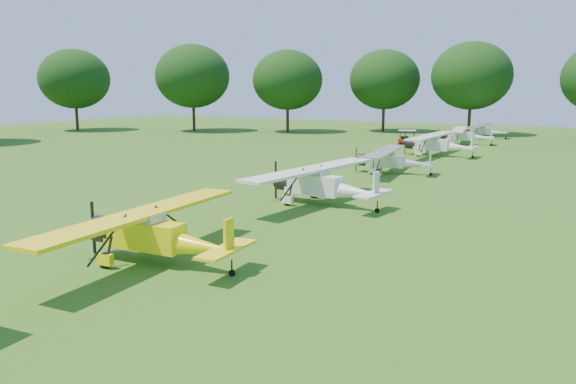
% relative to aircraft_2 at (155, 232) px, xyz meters
% --- Properties ---
extents(ground, '(160.00, 160.00, 0.00)m').
position_rel_aircraft_2_xyz_m(ground, '(-0.24, 10.10, -1.23)').
color(ground, '#215A16').
rests_on(ground, ground).
extents(tree_belt, '(137.36, 130.27, 14.52)m').
position_rel_aircraft_2_xyz_m(tree_belt, '(3.33, 10.26, 6.80)').
color(tree_belt, black).
rests_on(tree_belt, ground).
extents(aircraft_2, '(6.70, 10.67, 2.10)m').
position_rel_aircraft_2_xyz_m(aircraft_2, '(0.00, 0.00, 0.00)').
color(aircraft_2, '#FFEA0A').
rests_on(aircraft_2, ground).
extents(aircraft_3, '(7.13, 11.33, 2.22)m').
position_rel_aircraft_2_xyz_m(aircraft_3, '(0.70, 12.71, 0.07)').
color(aircraft_3, white).
rests_on(aircraft_3, ground).
extents(aircraft_4, '(6.13, 9.73, 1.91)m').
position_rel_aircraft_2_xyz_m(aircraft_4, '(0.22, 25.98, -0.11)').
color(aircraft_4, silver).
rests_on(aircraft_4, ground).
extents(aircraft_5, '(6.95, 11.04, 2.18)m').
position_rel_aircraft_2_xyz_m(aircraft_5, '(0.35, 38.92, 0.05)').
color(aircraft_5, white).
rests_on(aircraft_5, ground).
extents(aircraft_6, '(6.31, 10.00, 1.96)m').
position_rel_aircraft_2_xyz_m(aircraft_6, '(0.18, 51.76, -0.08)').
color(aircraft_6, white).
rests_on(aircraft_6, ground).
extents(aircraft_7, '(5.73, 9.12, 1.80)m').
position_rel_aircraft_2_xyz_m(aircraft_7, '(0.55, 61.98, -0.18)').
color(aircraft_7, silver).
rests_on(aircraft_7, ground).
extents(golf_cart, '(2.30, 1.81, 1.73)m').
position_rel_aircraft_2_xyz_m(golf_cart, '(-5.41, 47.79, -0.65)').
color(golf_cart, red).
rests_on(golf_cart, ground).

